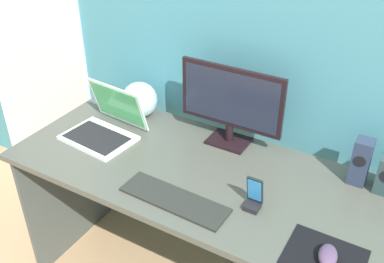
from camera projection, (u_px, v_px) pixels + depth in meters
The scene contains 11 objects.
wall_back at pixel (245, 24), 1.85m from camera, with size 6.00×0.04×2.50m, color teal.
door_left at pixel (27, 29), 2.52m from camera, with size 0.82×0.02×2.02m, color white.
desk at pixel (196, 197), 1.89m from camera, with size 1.58×0.68×0.75m.
monitor at pixel (231, 103), 1.88m from camera, with size 0.47×0.14×0.36m.
speaker_near_monitor at pixel (361, 162), 1.69m from camera, with size 0.07×0.07×0.19m.
laptop at pixel (105, 126), 2.01m from camera, with size 0.34×0.31×0.22m.
fishbowl at pixel (139, 100), 2.15m from camera, with size 0.18×0.18×0.18m, color silver.
keyboard_external at pixel (174, 199), 1.65m from camera, with size 0.43×0.13×0.01m, color #272924.
mousepad at pixel (325, 257), 1.42m from camera, with size 0.25×0.20×0.00m, color black.
mouse at pixel (328, 256), 1.39m from camera, with size 0.06×0.10×0.04m, color #563F5C.
phone_in_dock at pixel (254, 197), 1.59m from camera, with size 0.06×0.06×0.14m.
Camera 1 is at (0.72, -1.26, 1.85)m, focal length 41.23 mm.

